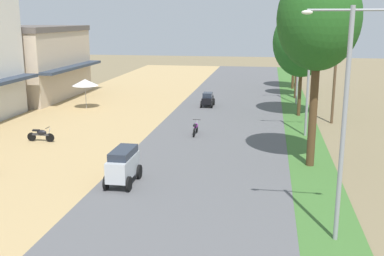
{
  "coord_description": "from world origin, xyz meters",
  "views": [
    {
      "loc": [
        3.26,
        -4.59,
        7.71
      ],
      "look_at": [
        -0.72,
        19.43,
        1.9
      ],
      "focal_mm": 43.46,
      "sensor_mm": 36.0,
      "label": 1
    }
  ],
  "objects_px": {
    "median_tree_fourth": "(295,35)",
    "median_tree_nearest": "(319,20)",
    "car_van_silver": "(123,165)",
    "motorbike_ahead_third": "(196,127)",
    "car_hatchback_black": "(208,99)",
    "median_tree_second": "(302,42)",
    "vendor_umbrella": "(85,82)",
    "streetlamp_mid": "(309,70)",
    "streetlamp_far": "(299,53)",
    "utility_pole_near": "(336,56)",
    "median_tree_third": "(299,28)",
    "streetlamp_near": "(345,111)",
    "parked_motorbike_sixth": "(41,134)"
  },
  "relations": [
    {
      "from": "median_tree_fourth",
      "to": "median_tree_nearest",
      "type": "bearing_deg",
      "value": -90.6
    },
    {
      "from": "car_van_silver",
      "to": "motorbike_ahead_third",
      "type": "bearing_deg",
      "value": 79.17
    },
    {
      "from": "car_hatchback_black",
      "to": "median_tree_second",
      "type": "bearing_deg",
      "value": -18.64
    },
    {
      "from": "vendor_umbrella",
      "to": "motorbike_ahead_third",
      "type": "bearing_deg",
      "value": -35.37
    },
    {
      "from": "median_tree_nearest",
      "to": "car_hatchback_black",
      "type": "distance_m",
      "value": 18.64
    },
    {
      "from": "median_tree_second",
      "to": "streetlamp_mid",
      "type": "height_order",
      "value": "median_tree_second"
    },
    {
      "from": "streetlamp_far",
      "to": "median_tree_second",
      "type": "bearing_deg",
      "value": -90.8
    },
    {
      "from": "median_tree_second",
      "to": "utility_pole_near",
      "type": "bearing_deg",
      "value": -43.51
    },
    {
      "from": "utility_pole_near",
      "to": "motorbike_ahead_third",
      "type": "height_order",
      "value": "utility_pole_near"
    },
    {
      "from": "utility_pole_near",
      "to": "motorbike_ahead_third",
      "type": "bearing_deg",
      "value": -150.25
    },
    {
      "from": "vendor_umbrella",
      "to": "car_hatchback_black",
      "type": "relative_size",
      "value": 1.26
    },
    {
      "from": "median_tree_second",
      "to": "motorbike_ahead_third",
      "type": "relative_size",
      "value": 4.73
    },
    {
      "from": "median_tree_second",
      "to": "median_tree_fourth",
      "type": "relative_size",
      "value": 1.01
    },
    {
      "from": "median_tree_third",
      "to": "car_van_silver",
      "type": "distance_m",
      "value": 28.03
    },
    {
      "from": "utility_pole_near",
      "to": "car_van_silver",
      "type": "bearing_deg",
      "value": -126.62
    },
    {
      "from": "streetlamp_near",
      "to": "streetlamp_far",
      "type": "bearing_deg",
      "value": 90.0
    },
    {
      "from": "parked_motorbike_sixth",
      "to": "utility_pole_near",
      "type": "height_order",
      "value": "utility_pole_near"
    },
    {
      "from": "median_tree_second",
      "to": "car_hatchback_black",
      "type": "xyz_separation_m",
      "value": [
        -7.67,
        2.59,
        -5.11
      ]
    },
    {
      "from": "streetlamp_mid",
      "to": "car_van_silver",
      "type": "distance_m",
      "value": 14.59
    },
    {
      "from": "streetlamp_far",
      "to": "motorbike_ahead_third",
      "type": "height_order",
      "value": "streetlamp_far"
    },
    {
      "from": "median_tree_third",
      "to": "car_hatchback_black",
      "type": "height_order",
      "value": "median_tree_third"
    },
    {
      "from": "streetlamp_far",
      "to": "car_hatchback_black",
      "type": "bearing_deg",
      "value": -161.66
    },
    {
      "from": "streetlamp_near",
      "to": "streetlamp_mid",
      "type": "bearing_deg",
      "value": 90.0
    },
    {
      "from": "median_tree_nearest",
      "to": "utility_pole_near",
      "type": "distance_m",
      "value": 11.42
    },
    {
      "from": "median_tree_third",
      "to": "streetlamp_mid",
      "type": "bearing_deg",
      "value": -90.38
    },
    {
      "from": "median_tree_second",
      "to": "median_tree_third",
      "type": "height_order",
      "value": "median_tree_third"
    },
    {
      "from": "median_tree_nearest",
      "to": "car_hatchback_black",
      "type": "bearing_deg",
      "value": 115.76
    },
    {
      "from": "parked_motorbike_sixth",
      "to": "car_van_silver",
      "type": "xyz_separation_m",
      "value": [
        7.47,
        -6.55,
        0.47
      ]
    },
    {
      "from": "median_tree_second",
      "to": "car_hatchback_black",
      "type": "height_order",
      "value": "median_tree_second"
    },
    {
      "from": "car_van_silver",
      "to": "car_hatchback_black",
      "type": "xyz_separation_m",
      "value": [
        1.35,
        19.99,
        -0.28
      ]
    },
    {
      "from": "vendor_umbrella",
      "to": "streetlamp_far",
      "type": "relative_size",
      "value": 0.32
    },
    {
      "from": "vendor_umbrella",
      "to": "streetlamp_far",
      "type": "height_order",
      "value": "streetlamp_far"
    },
    {
      "from": "streetlamp_mid",
      "to": "utility_pole_near",
      "type": "bearing_deg",
      "value": 62.83
    },
    {
      "from": "parked_motorbike_sixth",
      "to": "car_van_silver",
      "type": "bearing_deg",
      "value": -41.22
    },
    {
      "from": "median_tree_fourth",
      "to": "streetlamp_near",
      "type": "xyz_separation_m",
      "value": [
        -0.09,
        -36.23,
        -1.22
      ]
    },
    {
      "from": "streetlamp_far",
      "to": "car_van_silver",
      "type": "xyz_separation_m",
      "value": [
        -9.09,
        -22.56,
        -3.64
      ]
    },
    {
      "from": "vendor_umbrella",
      "to": "motorbike_ahead_third",
      "type": "height_order",
      "value": "vendor_umbrella"
    },
    {
      "from": "median_tree_nearest",
      "to": "median_tree_fourth",
      "type": "relative_size",
      "value": 1.21
    },
    {
      "from": "median_tree_third",
      "to": "streetlamp_mid",
      "type": "relative_size",
      "value": 1.13
    },
    {
      "from": "median_tree_nearest",
      "to": "car_van_silver",
      "type": "height_order",
      "value": "median_tree_nearest"
    },
    {
      "from": "median_tree_second",
      "to": "median_tree_fourth",
      "type": "bearing_deg",
      "value": 89.38
    },
    {
      "from": "car_van_silver",
      "to": "car_hatchback_black",
      "type": "relative_size",
      "value": 1.2
    },
    {
      "from": "median_tree_third",
      "to": "median_tree_fourth",
      "type": "distance_m",
      "value": 6.29
    },
    {
      "from": "median_tree_third",
      "to": "median_tree_nearest",
      "type": "bearing_deg",
      "value": -90.81
    },
    {
      "from": "streetlamp_mid",
      "to": "motorbike_ahead_third",
      "type": "xyz_separation_m",
      "value": [
        -7.21,
        -1.06,
        -3.85
      ]
    },
    {
      "from": "motorbike_ahead_third",
      "to": "streetlamp_near",
      "type": "bearing_deg",
      "value": -62.71
    },
    {
      "from": "vendor_umbrella",
      "to": "median_tree_nearest",
      "type": "distance_m",
      "value": 22.69
    },
    {
      "from": "car_van_silver",
      "to": "car_hatchback_black",
      "type": "distance_m",
      "value": 20.04
    },
    {
      "from": "vendor_umbrella",
      "to": "car_hatchback_black",
      "type": "xyz_separation_m",
      "value": [
        10.22,
        2.53,
        -1.56
      ]
    },
    {
      "from": "parked_motorbike_sixth",
      "to": "median_tree_nearest",
      "type": "bearing_deg",
      "value": -7.55
    }
  ]
}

